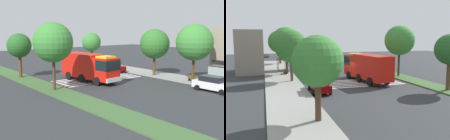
{
  "view_description": "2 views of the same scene",
  "coord_description": "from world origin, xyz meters",
  "views": [
    {
      "loc": [
        28.08,
        -22.47,
        7.16
      ],
      "look_at": [
        -0.81,
        0.85,
        1.43
      ],
      "focal_mm": 44.08,
      "sensor_mm": 36.0,
      "label": 1
    },
    {
      "loc": [
        -31.64,
        11.32,
        5.99
      ],
      "look_at": [
        -1.51,
        1.9,
        1.65
      ],
      "focal_mm": 38.18,
      "sensor_mm": 36.0,
      "label": 2
    }
  ],
  "objects": [
    {
      "name": "ground_plane",
      "position": [
        0.0,
        0.0,
        0.0
      ],
      "size": [
        120.0,
        120.0,
        0.0
      ],
      "primitive_type": "plane",
      "color": "#2D3033"
    },
    {
      "name": "sidewalk",
      "position": [
        0.0,
        9.06,
        0.07
      ],
      "size": [
        60.0,
        4.51,
        0.14
      ],
      "primitive_type": "cube",
      "color": "gray",
      "rests_on": "ground_plane"
    },
    {
      "name": "median_strip",
      "position": [
        0.0,
        -8.31,
        0.07
      ],
      "size": [
        60.0,
        3.0,
        0.14
      ],
      "primitive_type": "cube",
      "color": "#3D6033",
      "rests_on": "ground_plane"
    },
    {
      "name": "crosswalk",
      "position": [
        -2.88,
        0.0,
        0.01
      ],
      "size": [
        4.95,
        12.25,
        0.01
      ],
      "color": "silver",
      "rests_on": "ground_plane"
    },
    {
      "name": "fire_truck",
      "position": [
        -1.94,
        -1.94,
        2.09
      ],
      "size": [
        9.52,
        3.58,
        3.7
      ],
      "rotation": [
        0.0,
        0.0,
        0.11
      ],
      "color": "red",
      "rests_on": "ground_plane"
    },
    {
      "name": "parked_car_west",
      "position": [
        -6.51,
        5.61,
        0.86
      ],
      "size": [
        4.74,
        2.11,
        1.66
      ],
      "rotation": [
        0.0,
        0.0,
        -0.03
      ],
      "color": "#720505",
      "rests_on": "ground_plane"
    },
    {
      "name": "parked_car_mid",
      "position": [
        11.59,
        5.61,
        0.89
      ],
      "size": [
        4.62,
        2.09,
        1.73
      ],
      "rotation": [
        0.0,
        0.0,
        -0.01
      ],
      "color": "silver",
      "rests_on": "ground_plane"
    },
    {
      "name": "bus_stop_shelter",
      "position": [
        11.3,
        8.06,
        1.89
      ],
      "size": [
        3.5,
        1.4,
        2.46
      ],
      "color": "#4C4C51",
      "rests_on": "sidewalk"
    },
    {
      "name": "bench_near_shelter",
      "position": [
        7.3,
        8.09,
        0.59
      ],
      "size": [
        1.6,
        0.5,
        0.9
      ],
      "color": "#4C3823",
      "rests_on": "sidewalk"
    },
    {
      "name": "sidewalk_tree_far_west",
      "position": [
        -15.72,
        7.81,
        4.34
      ],
      "size": [
        3.62,
        3.62,
        6.04
      ],
      "color": "#47301E",
      "rests_on": "sidewalk"
    },
    {
      "name": "sidewalk_tree_west",
      "position": [
        0.55,
        7.81,
        4.79
      ],
      "size": [
        4.37,
        4.37,
        6.85
      ],
      "color": "#513823",
      "rests_on": "sidewalk"
    },
    {
      "name": "sidewalk_tree_center",
      "position": [
        7.32,
        7.81,
        5.29
      ],
      "size": [
        4.71,
        4.71,
        7.52
      ],
      "color": "#47301E",
      "rests_on": "sidewalk"
    },
    {
      "name": "median_tree_far_west",
      "position": [
        -10.29,
        -8.31,
        4.63
      ],
      "size": [
        3.42,
        3.42,
        6.25
      ],
      "color": "#513823",
      "rests_on": "median_strip"
    },
    {
      "name": "median_tree_west",
      "position": [
        0.06,
        -8.31,
        5.52
      ],
      "size": [
        4.5,
        4.5,
        7.64
      ],
      "color": "#47301E",
      "rests_on": "median_strip"
    }
  ]
}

